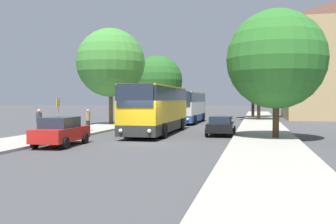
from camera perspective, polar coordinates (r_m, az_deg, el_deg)
ground_plane at (r=23.76m, az=-3.16°, el=-4.33°), size 300.00×300.00×0.00m
sidewalk_left at (r=26.51m, az=-17.92°, el=-3.62°), size 4.00×120.00×0.15m
sidewalk_right at (r=22.88m, az=14.02°, el=-4.43°), size 4.00×120.00×0.15m
bus_front at (r=29.30m, az=-1.59°, el=0.52°), size 2.99×11.90×3.54m
bus_middle at (r=42.88m, az=2.93°, el=0.80°), size 2.74×10.68×3.37m
parked_car_left_curb at (r=22.23m, az=-15.29°, el=-2.70°), size 2.06×4.35×1.59m
parked_car_right_near at (r=28.10m, az=7.69°, el=-1.92°), size 2.03×4.12×1.37m
bus_stop_sign at (r=27.76m, az=-15.64°, el=0.04°), size 0.08×0.45×2.53m
pedestrian_waiting_near at (r=26.86m, az=-18.20°, el=-1.46°), size 0.36×0.36×1.79m
pedestrian_waiting_far at (r=30.76m, az=-11.54°, el=-1.14°), size 0.36×0.36×1.66m
tree_left_near at (r=53.97m, az=-1.50°, el=4.61°), size 6.78×6.78×8.45m
tree_left_far at (r=39.55m, az=-8.31°, el=7.08°), size 6.78×6.78×9.45m
tree_right_near at (r=25.80m, az=15.45°, el=7.40°), size 6.26×6.26×8.07m
tree_right_mid at (r=48.90m, az=13.07°, el=5.34°), size 4.99×4.99×7.98m
tree_right_far at (r=54.69m, az=12.26°, el=5.62°), size 5.37×5.37×8.80m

